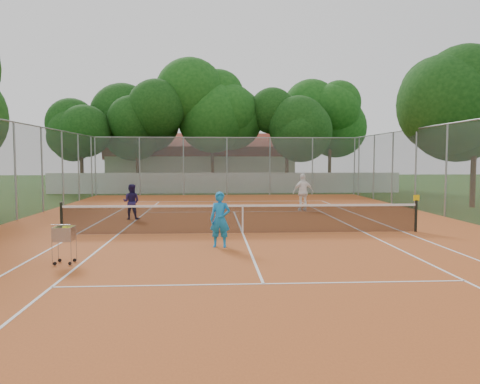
{
  "coord_description": "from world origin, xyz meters",
  "views": [
    {
      "loc": [
        -1.0,
        -15.47,
        2.49
      ],
      "look_at": [
        0.0,
        1.5,
        1.3
      ],
      "focal_mm": 35.0,
      "sensor_mm": 36.0,
      "label": 1
    }
  ],
  "objects": [
    {
      "name": "court_lines",
      "position": [
        0.0,
        0.0,
        0.02
      ],
      "size": [
        10.98,
        23.78,
        0.01
      ],
      "primitive_type": "cube",
      "color": "white",
      "rests_on": "court_pad"
    },
    {
      "name": "tennis_net",
      "position": [
        0.0,
        0.0,
        0.51
      ],
      "size": [
        11.88,
        0.1,
        0.98
      ],
      "primitive_type": "cube",
      "color": "black",
      "rests_on": "court_pad"
    },
    {
      "name": "clubhouse",
      "position": [
        -2.0,
        29.0,
        2.2
      ],
      "size": [
        16.4,
        9.0,
        4.4
      ],
      "primitive_type": "cube",
      "color": "beige",
      "rests_on": "ground"
    },
    {
      "name": "player_far_left",
      "position": [
        -4.34,
        3.9,
        0.75
      ],
      "size": [
        0.79,
        0.66,
        1.45
      ],
      "primitive_type": "imported",
      "rotation": [
        0.0,
        0.0,
        2.97
      ],
      "color": "#1E1745",
      "rests_on": "court_pad"
    },
    {
      "name": "player_near",
      "position": [
        -0.79,
        -2.42,
        0.8
      ],
      "size": [
        0.63,
        0.47,
        1.57
      ],
      "primitive_type": "imported",
      "rotation": [
        0.0,
        0.0,
        -0.17
      ],
      "color": "#177FCB",
      "rests_on": "court_pad"
    },
    {
      "name": "ground",
      "position": [
        0.0,
        0.0,
        0.0
      ],
      "size": [
        120.0,
        120.0,
        0.0
      ],
      "primitive_type": "plane",
      "color": "#183A0F",
      "rests_on": "ground"
    },
    {
      "name": "boundary_wall",
      "position": [
        0.0,
        19.0,
        0.75
      ],
      "size": [
        26.0,
        0.3,
        1.5
      ],
      "primitive_type": "cube",
      "color": "white",
      "rests_on": "ground"
    },
    {
      "name": "ball_hopper",
      "position": [
        -4.49,
        -4.35,
        0.51
      ],
      "size": [
        0.57,
        0.57,
        0.97
      ],
      "primitive_type": "cube",
      "rotation": [
        0.0,
        0.0,
        0.25
      ],
      "color": "#A9A9AF",
      "rests_on": "court_pad"
    },
    {
      "name": "tropical_trees",
      "position": [
        0.0,
        22.0,
        5.0
      ],
      "size": [
        29.0,
        19.0,
        10.0
      ],
      "primitive_type": "cube",
      "color": "black",
      "rests_on": "ground"
    },
    {
      "name": "court_pad",
      "position": [
        0.0,
        0.0,
        0.01
      ],
      "size": [
        18.0,
        34.0,
        0.02
      ],
      "primitive_type": "cube",
      "color": "#B25422",
      "rests_on": "ground"
    },
    {
      "name": "player_far_right",
      "position": [
        3.37,
        6.79,
        0.91
      ],
      "size": [
        1.11,
        0.61,
        1.79
      ],
      "primitive_type": "imported",
      "rotation": [
        0.0,
        0.0,
        3.32
      ],
      "color": "white",
      "rests_on": "court_pad"
    },
    {
      "name": "perimeter_fence",
      "position": [
        0.0,
        0.0,
        2.0
      ],
      "size": [
        18.0,
        34.0,
        4.0
      ],
      "primitive_type": "cube",
      "color": "slate",
      "rests_on": "ground"
    }
  ]
}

